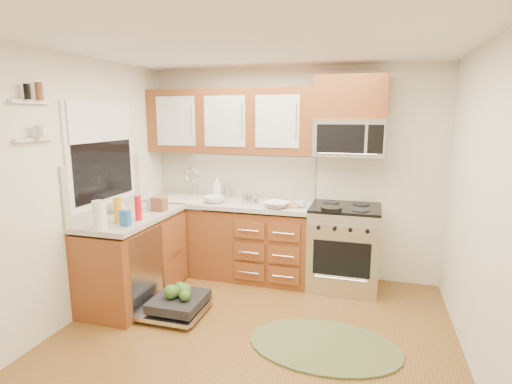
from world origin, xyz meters
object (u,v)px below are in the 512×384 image
(bowl_a, at_px, (276,205))
(bowl_b, at_px, (214,199))
(sink, at_px, (187,209))
(rug, at_px, (324,346))
(range, at_px, (344,247))
(dishwasher, at_px, (175,305))
(microwave, at_px, (349,138))
(stock_pot, at_px, (250,199))
(skillet, at_px, (331,209))
(paper_towel_roll, at_px, (99,215))
(cup, at_px, (301,204))
(upper_cabinets, at_px, (230,121))
(cutting_board, at_px, (286,205))

(bowl_a, relative_size, bowl_b, 1.11)
(sink, height_order, rug, sink)
(range, relative_size, rug, 0.73)
(dishwasher, distance_m, bowl_b, 1.33)
(microwave, xyz_separation_m, bowl_b, (-1.52, -0.24, -0.74))
(range, bearing_deg, sink, -179.70)
(stock_pot, distance_m, bowl_a, 0.35)
(rug, distance_m, skillet, 1.42)
(skillet, height_order, paper_towel_roll, paper_towel_roll)
(dishwasher, xyz_separation_m, bowl_b, (0.02, 1.01, 0.86))
(sink, distance_m, stock_pot, 0.87)
(microwave, xyz_separation_m, bowl_a, (-0.75, -0.30, -0.74))
(dishwasher, height_order, bowl_b, bowl_b)
(microwave, xyz_separation_m, cup, (-0.48, -0.21, -0.73))
(microwave, bearing_deg, stock_pot, -170.37)
(range, height_order, dishwasher, range)
(upper_cabinets, bearing_deg, stock_pot, -33.14)
(cutting_board, height_order, bowl_a, bowl_a)
(bowl_a, bearing_deg, skillet, -6.43)
(sink, distance_m, dishwasher, 1.38)
(range, bearing_deg, paper_towel_roll, -145.30)
(sink, bearing_deg, upper_cabinets, 16.45)
(microwave, relative_size, skillet, 3.44)
(cutting_board, relative_size, paper_towel_roll, 1.19)
(microwave, xyz_separation_m, dishwasher, (-1.54, -1.25, -1.60))
(dishwasher, xyz_separation_m, bowl_a, (0.79, 0.95, 0.86))
(bowl_a, height_order, cup, cup)
(range, distance_m, cutting_board, 0.81)
(rug, bearing_deg, dishwasher, 173.84)
(cutting_board, distance_m, bowl_b, 0.86)
(dishwasher, bearing_deg, stock_pot, 66.88)
(stock_pot, height_order, bowl_b, stock_pot)
(upper_cabinets, distance_m, dishwasher, 2.19)
(microwave, xyz_separation_m, skillet, (-0.13, -0.37, -0.73))
(dishwasher, bearing_deg, cup, 44.47)
(range, height_order, cutting_board, range)
(paper_towel_roll, relative_size, cup, 2.39)
(bowl_a, distance_m, cup, 0.29)
(range, relative_size, microwave, 1.25)
(upper_cabinets, bearing_deg, skillet, -17.22)
(microwave, distance_m, dishwasher, 2.55)
(upper_cabinets, relative_size, cutting_board, 6.59)
(sink, bearing_deg, dishwasher, -70.80)
(bowl_a, bearing_deg, cup, 18.44)
(upper_cabinets, height_order, dishwasher, upper_cabinets)
(dishwasher, bearing_deg, upper_cabinets, 83.96)
(range, xyz_separation_m, sink, (-1.93, -0.01, 0.33))
(range, bearing_deg, dishwasher, -143.73)
(upper_cabinets, xyz_separation_m, cutting_board, (0.74, -0.23, -0.94))
(paper_towel_roll, bearing_deg, rug, 4.47)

